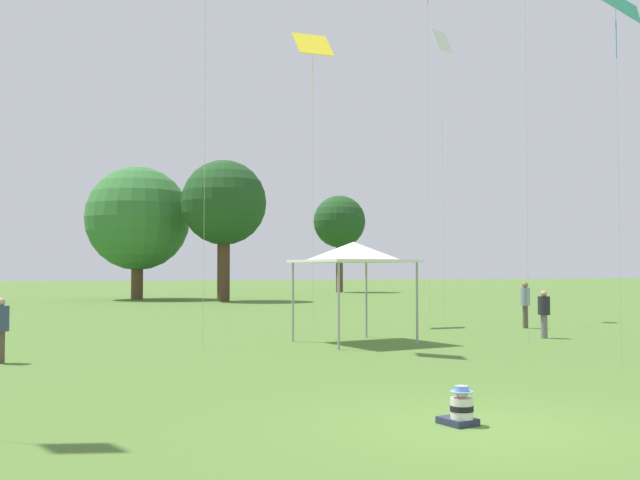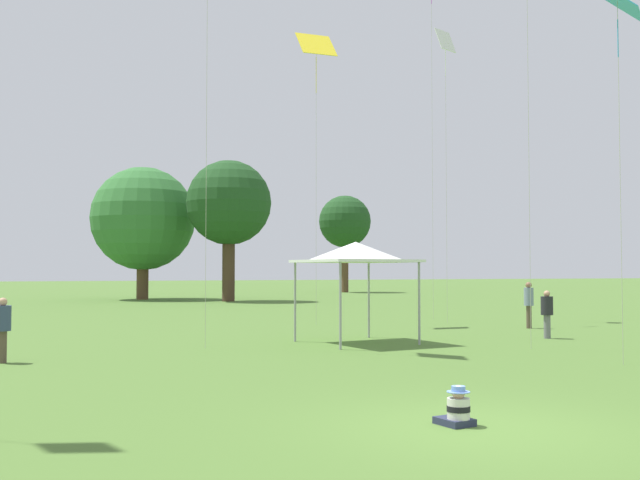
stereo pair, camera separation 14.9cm
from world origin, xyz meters
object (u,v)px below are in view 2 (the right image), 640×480
kite_2 (617,6)px  distant_tree_3 (143,219)px  kite_1 (316,49)px  canopy_tent (356,253)px  seated_toddler (457,409)px  distant_tree_2 (229,204)px  person_standing_0 (529,301)px  person_standing_1 (2,325)px  distant_tree_0 (345,222)px  person_standing_3 (547,310)px  kite_7 (445,50)px

kite_2 → distant_tree_3: 43.89m
distant_tree_3 → kite_1: bearing=-84.5°
canopy_tent → seated_toddler: bearing=-107.2°
seated_toddler → distant_tree_2: size_ratio=0.06×
person_standing_0 → distant_tree_2: bearing=45.5°
seated_toddler → person_standing_1: 11.90m
canopy_tent → distant_tree_2: bearing=82.7°
person_standing_1 → kite_1: kite_1 is taller
person_standing_1 → person_standing_0: bearing=86.6°
kite_1 → person_standing_0: bearing=12.0°
seated_toddler → distant_tree_2: (7.53, 42.47, 6.69)m
person_standing_0 → kite_1: kite_1 is taller
person_standing_1 → distant_tree_0: bearing=132.2°
seated_toddler → distant_tree_2: bearing=70.6°
person_standing_1 → kite_1: 17.66m
person_standing_1 → distant_tree_2: bearing=140.5°
distant_tree_3 → person_standing_0: bearing=-74.0°
kite_1 → distant_tree_2: 24.11m
canopy_tent → kite_2: bearing=-62.1°
kite_1 → distant_tree_0: (18.61, 40.42, -4.23)m
distant_tree_0 → seated_toddler: bearing=-111.8°
seated_toddler → distant_tree_0: (23.72, 59.29, 6.75)m
seated_toddler → distant_tree_0: bearing=58.8°
distant_tree_0 → distant_tree_3: bearing=-152.3°
kite_1 → person_standing_3: bearing=-14.2°
person_standing_3 → distant_tree_0: 50.93m
distant_tree_0 → person_standing_0: bearing=-104.6°
person_standing_3 → kite_7: 12.66m
person_standing_3 → kite_2: (-2.69, -6.14, 7.56)m
person_standing_0 → distant_tree_2: size_ratio=0.17×
seated_toddler → person_standing_3: size_ratio=0.37×
person_standing_3 → distant_tree_2: (-2.40, 31.83, 6.02)m
kite_2 → kite_1: bearing=102.9°
seated_toddler → distant_tree_0: distant_tree_0 is taller
seated_toddler → distant_tree_0: 64.21m
person_standing_1 → distant_tree_0: (29.96, 49.18, 6.08)m
kite_2 → distant_tree_3: (-4.92, 43.55, -2.39)m
canopy_tent → kite_2: 9.76m
canopy_tent → kite_7: 12.70m
distant_tree_0 → distant_tree_3: size_ratio=0.97×
kite_1 → distant_tree_0: size_ratio=1.24×
kite_7 → distant_tree_0: bearing=94.8°
canopy_tent → distant_tree_0: distant_tree_0 is taller
person_standing_0 → distant_tree_0: size_ratio=0.18×
kite_7 → person_standing_1: bearing=-133.2°
canopy_tent → person_standing_3: bearing=-7.5°
seated_toddler → kite_2: 11.85m
person_standing_1 → kite_2: bearing=51.0°
person_standing_3 → person_standing_1: bearing=-72.0°
person_standing_3 → distant_tree_3: size_ratio=0.15×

